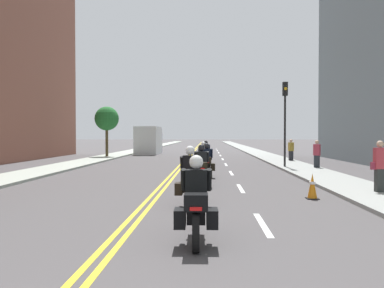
% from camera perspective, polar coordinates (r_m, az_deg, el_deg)
% --- Properties ---
extents(ground_plane, '(264.00, 264.00, 0.00)m').
position_cam_1_polar(ground_plane, '(48.98, 0.24, -1.03)').
color(ground_plane, '#474345').
extents(sidewalk_left, '(2.38, 144.00, 0.12)m').
position_cam_1_polar(sidewalk_left, '(49.71, -7.84, -0.93)').
color(sidewalk_left, '#9BA397').
rests_on(sidewalk_left, ground).
extents(sidewalk_right, '(2.38, 144.00, 0.12)m').
position_cam_1_polar(sidewalk_right, '(49.23, 8.39, -0.96)').
color(sidewalk_right, gray).
rests_on(sidewalk_right, ground).
extents(centreline_yellow_inner, '(0.12, 132.00, 0.01)m').
position_cam_1_polar(centreline_yellow_inner, '(48.98, 0.10, -1.02)').
color(centreline_yellow_inner, yellow).
rests_on(centreline_yellow_inner, ground).
extents(centreline_yellow_outer, '(0.12, 132.00, 0.01)m').
position_cam_1_polar(centreline_yellow_outer, '(48.98, 0.38, -1.02)').
color(centreline_yellow_outer, yellow).
rests_on(centreline_yellow_outer, ground).
extents(lane_dashes_white, '(0.14, 56.40, 0.01)m').
position_cam_1_polar(lane_dashes_white, '(30.00, 4.52, -2.47)').
color(lane_dashes_white, silver).
rests_on(lane_dashes_white, ground).
extents(building_left_1, '(6.65, 15.43, 24.65)m').
position_cam_1_polar(building_left_1, '(38.96, -24.56, 16.59)').
color(building_left_1, brown).
rests_on(building_left_1, ground).
extents(motorcycle_0, '(0.77, 2.29, 1.58)m').
position_cam_1_polar(motorcycle_0, '(7.54, 0.59, -8.68)').
color(motorcycle_0, black).
rests_on(motorcycle_0, ground).
extents(motorcycle_1, '(0.77, 2.12, 1.65)m').
position_cam_1_polar(motorcycle_1, '(11.38, -0.29, -5.27)').
color(motorcycle_1, black).
rests_on(motorcycle_1, ground).
extents(motorcycle_2, '(0.77, 2.20, 1.60)m').
position_cam_1_polar(motorcycle_2, '(15.50, 1.36, -3.55)').
color(motorcycle_2, black).
rests_on(motorcycle_2, ground).
extents(motorcycle_3, '(0.77, 2.20, 1.58)m').
position_cam_1_polar(motorcycle_3, '(18.87, 2.05, -2.68)').
color(motorcycle_3, black).
rests_on(motorcycle_3, ground).
extents(motorcycle_4, '(0.77, 2.17, 1.59)m').
position_cam_1_polar(motorcycle_4, '(22.85, 1.59, -2.02)').
color(motorcycle_4, black).
rests_on(motorcycle_4, ground).
extents(motorcycle_5, '(0.78, 2.20, 1.59)m').
position_cam_1_polar(motorcycle_5, '(26.77, 1.95, -1.50)').
color(motorcycle_5, black).
rests_on(motorcycle_5, ground).
extents(traffic_cone_0, '(0.36, 0.36, 0.78)m').
position_cam_1_polar(traffic_cone_0, '(13.04, 16.48, -5.70)').
color(traffic_cone_0, black).
rests_on(traffic_cone_0, ground).
extents(traffic_light_near, '(0.28, 0.38, 5.04)m').
position_cam_1_polar(traffic_light_near, '(24.43, 12.88, 4.76)').
color(traffic_light_near, black).
rests_on(traffic_light_near, ground).
extents(pedestrian_0, '(0.42, 0.34, 1.65)m').
position_cam_1_polar(pedestrian_0, '(30.35, 13.67, -0.86)').
color(pedestrian_0, '#26272C').
rests_on(pedestrian_0, ground).
extents(pedestrian_1, '(0.42, 0.38, 1.67)m').
position_cam_1_polar(pedestrian_1, '(24.11, 17.06, -1.40)').
color(pedestrian_1, '#252A30').
rests_on(pedestrian_1, ground).
extents(pedestrian_2, '(0.50, 0.26, 1.77)m').
position_cam_1_polar(pedestrian_2, '(14.48, 24.76, -2.96)').
color(pedestrian_2, '#2B2E2C').
rests_on(pedestrian_2, ground).
extents(street_tree_1, '(2.08, 2.08, 4.42)m').
position_cam_1_polar(street_tree_1, '(36.07, -11.84, 3.45)').
color(street_tree_1, '#483C23').
rests_on(street_tree_1, ground).
extents(parked_truck, '(2.20, 6.50, 2.80)m').
position_cam_1_polar(parked_truck, '(42.67, -5.99, 0.34)').
color(parked_truck, '#B4B2D4').
rests_on(parked_truck, ground).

